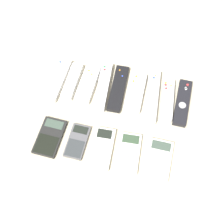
{
  "coord_description": "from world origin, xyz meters",
  "views": [
    {
      "loc": [
        0.11,
        -0.48,
        0.98
      ],
      "look_at": [
        0.0,
        0.03,
        0.01
      ],
      "focal_mm": 50.0,
      "sensor_mm": 36.0,
      "label": 1
    }
  ],
  "objects_px": {
    "remote_1": "(72,81)",
    "calculator_2": "(102,148)",
    "remote_6": "(152,96)",
    "remote_0": "(57,79)",
    "remote_2": "(88,84)",
    "calculator_1": "(77,141)",
    "remote_3": "(103,86)",
    "calculator_0": "(50,137)",
    "remote_4": "(118,88)",
    "remote_8": "(182,103)",
    "calculator_4": "(159,159)",
    "remote_7": "(167,100)",
    "calculator_3": "(129,153)",
    "remote_5": "(135,92)"
  },
  "relations": [
    {
      "from": "remote_8",
      "to": "calculator_4",
      "type": "bearing_deg",
      "value": -101.14
    },
    {
      "from": "calculator_4",
      "to": "remote_0",
      "type": "bearing_deg",
      "value": 152.39
    },
    {
      "from": "remote_1",
      "to": "remote_4",
      "type": "bearing_deg",
      "value": 4.4
    },
    {
      "from": "remote_0",
      "to": "calculator_3",
      "type": "xyz_separation_m",
      "value": [
        0.32,
        -0.23,
        -0.0
      ]
    },
    {
      "from": "remote_6",
      "to": "remote_0",
      "type": "bearing_deg",
      "value": 176.9
    },
    {
      "from": "remote_1",
      "to": "remote_6",
      "type": "distance_m",
      "value": 0.3
    },
    {
      "from": "remote_7",
      "to": "calculator_2",
      "type": "relative_size",
      "value": 1.15
    },
    {
      "from": "remote_3",
      "to": "calculator_1",
      "type": "bearing_deg",
      "value": -102.49
    },
    {
      "from": "remote_8",
      "to": "remote_1",
      "type": "bearing_deg",
      "value": -178.58
    },
    {
      "from": "calculator_1",
      "to": "calculator_2",
      "type": "xyz_separation_m",
      "value": [
        0.09,
        -0.01,
        0.0
      ]
    },
    {
      "from": "remote_8",
      "to": "calculator_2",
      "type": "bearing_deg",
      "value": -134.62
    },
    {
      "from": "remote_2",
      "to": "calculator_1",
      "type": "distance_m",
      "value": 0.23
    },
    {
      "from": "remote_7",
      "to": "calculator_2",
      "type": "bearing_deg",
      "value": -132.65
    },
    {
      "from": "remote_6",
      "to": "calculator_4",
      "type": "height_order",
      "value": "remote_6"
    },
    {
      "from": "remote_5",
      "to": "remote_8",
      "type": "xyz_separation_m",
      "value": [
        0.17,
        -0.01,
        -0.0
      ]
    },
    {
      "from": "remote_1",
      "to": "calculator_2",
      "type": "distance_m",
      "value": 0.29
    },
    {
      "from": "remote_8",
      "to": "remote_2",
      "type": "bearing_deg",
      "value": -179.21
    },
    {
      "from": "calculator_0",
      "to": "calculator_2",
      "type": "relative_size",
      "value": 0.96
    },
    {
      "from": "remote_2",
      "to": "calculator_0",
      "type": "xyz_separation_m",
      "value": [
        -0.07,
        -0.24,
        -0.0
      ]
    },
    {
      "from": "remote_4",
      "to": "remote_8",
      "type": "bearing_deg",
      "value": -3.57
    },
    {
      "from": "calculator_3",
      "to": "remote_7",
      "type": "bearing_deg",
      "value": 64.18
    },
    {
      "from": "remote_2",
      "to": "remote_7",
      "type": "distance_m",
      "value": 0.3
    },
    {
      "from": "calculator_1",
      "to": "calculator_3",
      "type": "relative_size",
      "value": 0.88
    },
    {
      "from": "remote_6",
      "to": "calculator_3",
      "type": "height_order",
      "value": "remote_6"
    },
    {
      "from": "remote_3",
      "to": "remote_7",
      "type": "relative_size",
      "value": 1.19
    },
    {
      "from": "remote_1",
      "to": "calculator_1",
      "type": "distance_m",
      "value": 0.24
    },
    {
      "from": "remote_2",
      "to": "calculator_1",
      "type": "relative_size",
      "value": 1.32
    },
    {
      "from": "remote_0",
      "to": "remote_3",
      "type": "distance_m",
      "value": 0.18
    },
    {
      "from": "remote_3",
      "to": "remote_6",
      "type": "relative_size",
      "value": 0.93
    },
    {
      "from": "remote_8",
      "to": "calculator_1",
      "type": "bearing_deg",
      "value": -143.95
    },
    {
      "from": "remote_0",
      "to": "calculator_4",
      "type": "xyz_separation_m",
      "value": [
        0.42,
        -0.23,
        -0.0
      ]
    },
    {
      "from": "remote_2",
      "to": "remote_6",
      "type": "xyz_separation_m",
      "value": [
        0.24,
        -0.0,
        0.0
      ]
    },
    {
      "from": "remote_4",
      "to": "calculator_1",
      "type": "xyz_separation_m",
      "value": [
        -0.09,
        -0.24,
        -0.0
      ]
    },
    {
      "from": "remote_3",
      "to": "remote_2",
      "type": "bearing_deg",
      "value": 175.82
    },
    {
      "from": "remote_0",
      "to": "calculator_3",
      "type": "relative_size",
      "value": 1.34
    },
    {
      "from": "remote_4",
      "to": "calculator_0",
      "type": "distance_m",
      "value": 0.3
    },
    {
      "from": "remote_0",
      "to": "remote_1",
      "type": "relative_size",
      "value": 1.23
    },
    {
      "from": "remote_1",
      "to": "calculator_2",
      "type": "relative_size",
      "value": 1.03
    },
    {
      "from": "calculator_1",
      "to": "calculator_2",
      "type": "relative_size",
      "value": 0.84
    },
    {
      "from": "remote_6",
      "to": "remote_2",
      "type": "bearing_deg",
      "value": 175.69
    },
    {
      "from": "remote_4",
      "to": "remote_7",
      "type": "xyz_separation_m",
      "value": [
        0.18,
        -0.01,
        0.0
      ]
    },
    {
      "from": "remote_3",
      "to": "calculator_0",
      "type": "distance_m",
      "value": 0.27
    },
    {
      "from": "calculator_2",
      "to": "remote_2",
      "type": "bearing_deg",
      "value": 112.48
    },
    {
      "from": "remote_4",
      "to": "remote_8",
      "type": "distance_m",
      "value": 0.24
    },
    {
      "from": "remote_8",
      "to": "calculator_1",
      "type": "height_order",
      "value": "remote_8"
    },
    {
      "from": "calculator_1",
      "to": "calculator_2",
      "type": "distance_m",
      "value": 0.09
    },
    {
      "from": "remote_1",
      "to": "calculator_2",
      "type": "bearing_deg",
      "value": -52.62
    },
    {
      "from": "calculator_0",
      "to": "remote_1",
      "type": "bearing_deg",
      "value": 89.24
    },
    {
      "from": "calculator_0",
      "to": "calculator_4",
      "type": "distance_m",
      "value": 0.37
    },
    {
      "from": "calculator_0",
      "to": "remote_7",
      "type": "bearing_deg",
      "value": 34.36
    }
  ]
}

